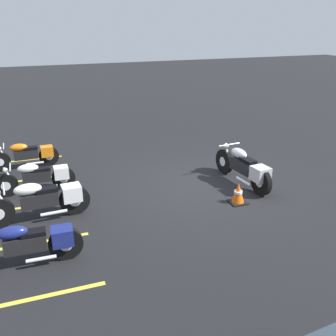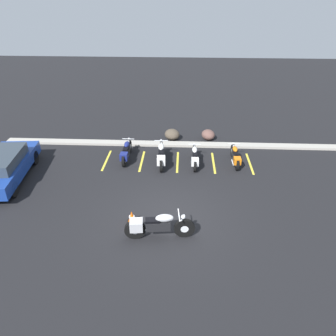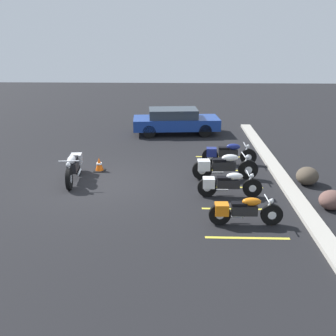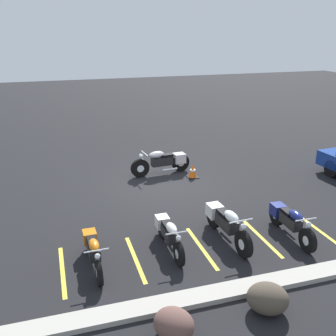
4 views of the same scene
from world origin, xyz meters
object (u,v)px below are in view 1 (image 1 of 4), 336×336
Objects in this scene: parked_bike_0 at (29,244)px; parked_bike_3 at (28,155)px; motorcycle_silver_featured at (244,167)px; parked_bike_2 at (39,177)px; parked_bike_1 at (43,200)px; traffic_cone at (238,194)px.

parked_bike_3 is at bearing -90.25° from parked_bike_0.
parked_bike_0 reaches higher than parked_bike_3.
motorcycle_silver_featured is 1.20× the size of parked_bike_3.
parked_bike_2 is 1.93m from parked_bike_3.
parked_bike_1 is 4.52m from traffic_cone.
parked_bike_3 is 6.29m from traffic_cone.
parked_bike_3 is (5.19, -0.14, -0.03)m from parked_bike_0.
parked_bike_1 is 1.17× the size of parked_bike_3.
parked_bike_0 reaches higher than traffic_cone.
motorcycle_silver_featured is at bearing 178.45° from parked_bike_1.
motorcycle_silver_featured reaches higher than parked_bike_1.
parked_bike_3 is at bearing 47.71° from traffic_cone.
parked_bike_1 is (1.70, -0.34, 0.04)m from parked_bike_0.
motorcycle_silver_featured is 4.58× the size of traffic_cone.
parked_bike_3 is at bearing 52.50° from motorcycle_silver_featured.
parked_bike_1 is at bearing 80.48° from traffic_cone.
motorcycle_silver_featured reaches higher than traffic_cone.
parked_bike_1 is at bearing 89.40° from parked_bike_2.
parked_bike_2 is 5.01m from traffic_cone.
parked_bike_2 is (1.57, -0.00, -0.06)m from parked_bike_1.
motorcycle_silver_featured is 5.33m from parked_bike_2.
parked_bike_0 is 4.89m from traffic_cone.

